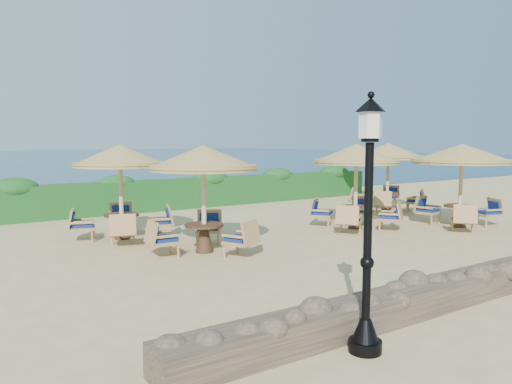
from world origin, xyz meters
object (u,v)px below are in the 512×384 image
object	(u,v)px
cafe_set_4	(388,165)
cafe_set_2	(462,165)
cafe_set_3	(120,177)
cafe_set_0	(204,177)
extra_parasol	(369,153)
cafe_set_1	(356,172)
lamp_post	(368,236)

from	to	relation	value
cafe_set_4	cafe_set_2	bearing A→B (deg)	-104.36
cafe_set_2	cafe_set_3	bearing A→B (deg)	156.78
cafe_set_2	cafe_set_0	bearing A→B (deg)	170.98
cafe_set_3	extra_parasol	bearing A→B (deg)	12.55
extra_parasol	cafe_set_4	distance (m)	3.79
cafe_set_4	cafe_set_1	bearing A→B (deg)	-150.70
cafe_set_2	cafe_set_4	size ratio (longest dim) A/B	1.15
cafe_set_1	cafe_set_2	size ratio (longest dim) A/B	0.86
cafe_set_0	cafe_set_1	size ratio (longest dim) A/B	1.03
lamp_post	cafe_set_4	size ratio (longest dim) A/B	1.23
cafe_set_0	cafe_set_3	size ratio (longest dim) A/B	0.96
cafe_set_1	cafe_set_4	size ratio (longest dim) A/B	0.99
cafe_set_0	cafe_set_2	distance (m)	8.57
cafe_set_0	cafe_set_4	xyz separation A→B (m)	(9.45, 2.53, -0.09)
lamp_post	cafe_set_4	distance (m)	13.73
cafe_set_0	cafe_set_4	size ratio (longest dim) A/B	1.02
extra_parasol	cafe_set_4	bearing A→B (deg)	-125.05
cafe_set_2	cafe_set_4	distance (m)	4.01
extra_parasol	cafe_set_0	distance (m)	12.91
cafe_set_0	cafe_set_1	xyz separation A→B (m)	(5.50, 0.32, -0.10)
extra_parasol	cafe_set_3	world-z (taller)	cafe_set_3
cafe_set_1	lamp_post	bearing A→B (deg)	-134.08
lamp_post	cafe_set_2	size ratio (longest dim) A/B	1.06
lamp_post	cafe_set_2	world-z (taller)	lamp_post
cafe_set_1	cafe_set_3	distance (m)	7.09
cafe_set_1	cafe_set_3	xyz separation A→B (m)	(-6.65, 2.46, -0.03)
lamp_post	cafe_set_3	distance (m)	9.16
cafe_set_0	extra_parasol	bearing A→B (deg)	25.81
extra_parasol	cafe_set_0	size ratio (longest dim) A/B	0.87
cafe_set_0	cafe_set_3	distance (m)	3.01
cafe_set_1	cafe_set_2	world-z (taller)	same
extra_parasol	cafe_set_2	distance (m)	7.65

